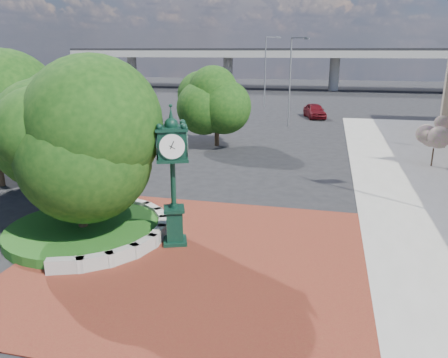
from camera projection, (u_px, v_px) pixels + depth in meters
ground at (202, 247)px, 16.66m from camera, size 200.00×200.00×0.00m
plaza at (194, 258)px, 15.72m from camera, size 12.00×12.00×0.04m
planter_wall at (136, 234)px, 17.19m from camera, size 2.96×6.77×0.54m
grass_bed at (84, 230)px, 17.72m from camera, size 6.10×6.10×0.40m
overpass at (306, 54)px, 80.13m from camera, size 90.00×12.00×7.50m
tree_planter at (75, 145)px, 16.71m from camera, size 5.20×5.20×6.33m
tree_street at (217, 104)px, 33.42m from camera, size 4.40×4.40×5.45m
post_clock at (173, 171)px, 16.16m from camera, size 1.36×1.36×5.32m
parked_car at (315, 111)px, 48.06m from camera, size 3.02×4.95×1.57m
street_lamp_near at (292, 76)px, 41.27m from camera, size 1.75×0.93×8.35m
street_lamp_far at (267, 66)px, 56.43m from camera, size 1.97×0.58×8.85m
shrub_near at (434, 142)px, 27.73m from camera, size 1.20×1.20×2.20m
shrub_far at (447, 128)px, 32.98m from camera, size 1.20×1.20×2.20m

